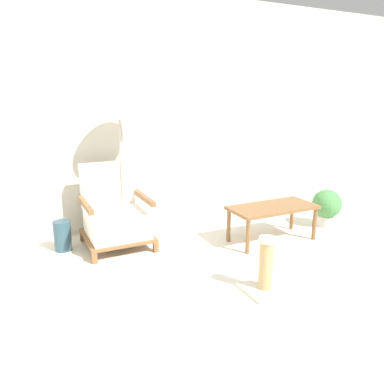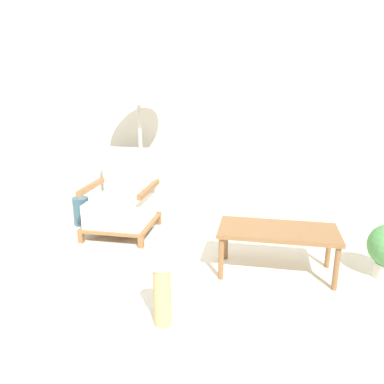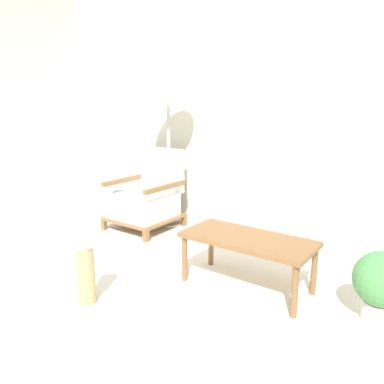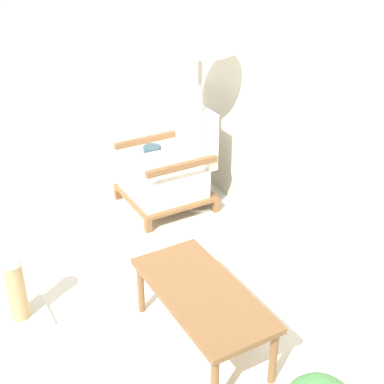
{
  "view_description": "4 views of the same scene",
  "coord_description": "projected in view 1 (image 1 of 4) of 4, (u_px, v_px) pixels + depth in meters",
  "views": [
    {
      "loc": [
        -1.7,
        -2.04,
        1.56
      ],
      "look_at": [
        -0.01,
        1.45,
        0.55
      ],
      "focal_mm": 35.0,
      "sensor_mm": 36.0,
      "label": 1
    },
    {
      "loc": [
        0.62,
        -1.83,
        1.55
      ],
      "look_at": [
        -0.01,
        1.45,
        0.55
      ],
      "focal_mm": 35.0,
      "sensor_mm": 36.0,
      "label": 2
    },
    {
      "loc": [
        1.96,
        -1.26,
        1.34
      ],
      "look_at": [
        -0.01,
        1.45,
        0.55
      ],
      "focal_mm": 35.0,
      "sensor_mm": 36.0,
      "label": 3
    },
    {
      "loc": [
        2.8,
        -0.16,
        2.33
      ],
      "look_at": [
        -0.01,
        1.45,
        0.55
      ],
      "focal_mm": 50.0,
      "sensor_mm": 36.0,
      "label": 4
    }
  ],
  "objects": [
    {
      "name": "ground_plane",
      "position": [
        275.0,
        303.0,
        2.89
      ],
      "size": [
        14.0,
        14.0,
        0.0
      ],
      "primitive_type": "plane",
      "color": "silver"
    },
    {
      "name": "wall_back",
      "position": [
        165.0,
        113.0,
        4.49
      ],
      "size": [
        8.0,
        0.06,
        2.7
      ],
      "color": "beige",
      "rests_on": "ground_plane"
    },
    {
      "name": "armchair",
      "position": [
        116.0,
        217.0,
        3.94
      ],
      "size": [
        0.67,
        0.68,
        0.86
      ],
      "color": "brown",
      "rests_on": "ground_plane"
    },
    {
      "name": "floor_lamp",
      "position": [
        119.0,
        110.0,
        3.91
      ],
      "size": [
        0.52,
        0.52,
        1.6
      ],
      "color": "#B7B2A8",
      "rests_on": "ground_plane"
    },
    {
      "name": "coffee_table",
      "position": [
        273.0,
        210.0,
        4.06
      ],
      "size": [
        0.96,
        0.45,
        0.4
      ],
      "color": "brown",
      "rests_on": "ground_plane"
    },
    {
      "name": "vase",
      "position": [
        63.0,
        236.0,
        3.84
      ],
      "size": [
        0.17,
        0.17,
        0.31
      ],
      "primitive_type": "cylinder",
      "color": "#2D4C5B",
      "rests_on": "ground_plane"
    },
    {
      "name": "potted_plant",
      "position": [
        327.0,
        206.0,
        4.53
      ],
      "size": [
        0.35,
        0.35,
        0.46
      ],
      "color": "beige",
      "rests_on": "ground_plane"
    },
    {
      "name": "scratching_post",
      "position": [
        266.0,
        272.0,
        3.02
      ],
      "size": [
        0.33,
        0.33,
        0.47
      ],
      "color": "beige",
      "rests_on": "ground_plane"
    }
  ]
}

